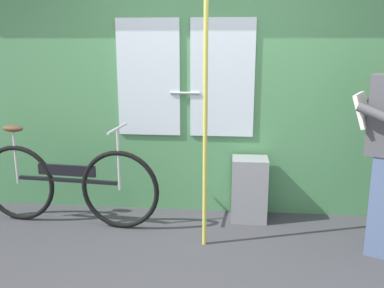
% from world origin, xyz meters
% --- Properties ---
extents(ground_plane, '(6.15, 3.82, 0.04)m').
position_xyz_m(ground_plane, '(0.00, 0.00, -0.02)').
color(ground_plane, '#38383D').
extents(train_door_wall, '(5.15, 0.28, 2.33)m').
position_xyz_m(train_door_wall, '(-0.01, 1.10, 1.21)').
color(train_door_wall, '#4C8C56').
rests_on(train_door_wall, ground_plane).
extents(bicycle_near_door, '(1.73, 0.44, 0.94)m').
position_xyz_m(bicycle_near_door, '(-1.25, 0.63, 0.39)').
color(bicycle_near_door, black).
rests_on(bicycle_near_door, ground_plane).
extents(trash_bin_by_wall, '(0.33, 0.28, 0.61)m').
position_xyz_m(trash_bin_by_wall, '(0.43, 0.89, 0.30)').
color(trash_bin_by_wall, gray).
rests_on(trash_bin_by_wall, ground_plane).
extents(handrail_pole, '(0.04, 0.04, 2.29)m').
position_xyz_m(handrail_pole, '(0.04, 0.33, 1.14)').
color(handrail_pole, '#C6C14C').
rests_on(handrail_pole, ground_plane).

